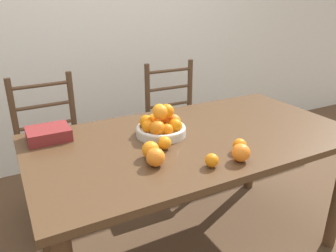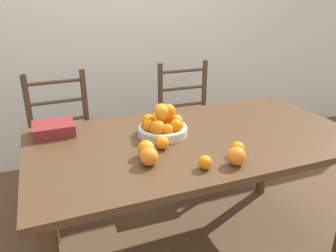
# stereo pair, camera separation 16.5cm
# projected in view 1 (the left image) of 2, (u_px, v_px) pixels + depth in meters

# --- Properties ---
(ground_plane) EXTENTS (12.00, 12.00, 0.00)m
(ground_plane) POSITION_uv_depth(u_px,v_px,m) (191.00, 248.00, 2.02)
(ground_plane) COLOR brown
(wall_back) EXTENTS (8.00, 0.06, 2.60)m
(wall_back) POSITION_uv_depth(u_px,v_px,m) (102.00, 14.00, 2.76)
(wall_back) COLOR silver
(wall_back) RESTS_ON ground_plane
(dining_table) EXTENTS (1.71, 0.91, 0.76)m
(dining_table) POSITION_uv_depth(u_px,v_px,m) (194.00, 152.00, 1.78)
(dining_table) COLOR #4C331E
(dining_table) RESTS_ON ground_plane
(fruit_bowl) EXTENTS (0.27, 0.27, 0.17)m
(fruit_bowl) POSITION_uv_depth(u_px,v_px,m) (161.00, 125.00, 1.73)
(fruit_bowl) COLOR beige
(fruit_bowl) RESTS_ON dining_table
(orange_loose_0) EXTENTS (0.08, 0.08, 0.08)m
(orange_loose_0) POSITION_uv_depth(u_px,v_px,m) (156.00, 157.00, 1.42)
(orange_loose_0) COLOR orange
(orange_loose_0) RESTS_ON dining_table
(orange_loose_1) EXTENTS (0.06, 0.06, 0.06)m
(orange_loose_1) POSITION_uv_depth(u_px,v_px,m) (212.00, 160.00, 1.41)
(orange_loose_1) COLOR orange
(orange_loose_1) RESTS_ON dining_table
(orange_loose_2) EXTENTS (0.07, 0.07, 0.07)m
(orange_loose_2) POSITION_uv_depth(u_px,v_px,m) (165.00, 143.00, 1.57)
(orange_loose_2) COLOR orange
(orange_loose_2) RESTS_ON dining_table
(orange_loose_3) EXTENTS (0.08, 0.08, 0.08)m
(orange_loose_3) POSITION_uv_depth(u_px,v_px,m) (151.00, 150.00, 1.49)
(orange_loose_3) COLOR orange
(orange_loose_3) RESTS_ON dining_table
(orange_loose_4) EXTENTS (0.07, 0.07, 0.07)m
(orange_loose_4) POSITION_uv_depth(u_px,v_px,m) (240.00, 145.00, 1.55)
(orange_loose_4) COLOR orange
(orange_loose_4) RESTS_ON dining_table
(orange_loose_5) EXTENTS (0.08, 0.08, 0.08)m
(orange_loose_5) POSITION_uv_depth(u_px,v_px,m) (241.00, 153.00, 1.46)
(orange_loose_5) COLOR orange
(orange_loose_5) RESTS_ON dining_table
(chair_left) EXTENTS (0.44, 0.42, 0.97)m
(chair_left) POSITION_uv_depth(u_px,v_px,m) (54.00, 152.00, 2.19)
(chair_left) COLOR #513823
(chair_left) RESTS_ON ground_plane
(chair_right) EXTENTS (0.43, 0.41, 0.97)m
(chair_right) POSITION_uv_depth(u_px,v_px,m) (177.00, 127.00, 2.61)
(chair_right) COLOR #513823
(chair_right) RESTS_ON ground_plane
(book_stack) EXTENTS (0.21, 0.17, 0.06)m
(book_stack) POSITION_uv_depth(u_px,v_px,m) (49.00, 134.00, 1.68)
(book_stack) COLOR maroon
(book_stack) RESTS_ON dining_table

